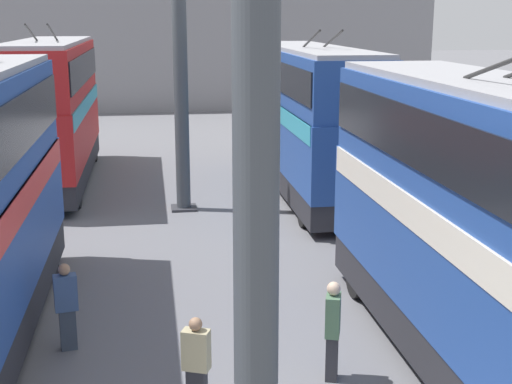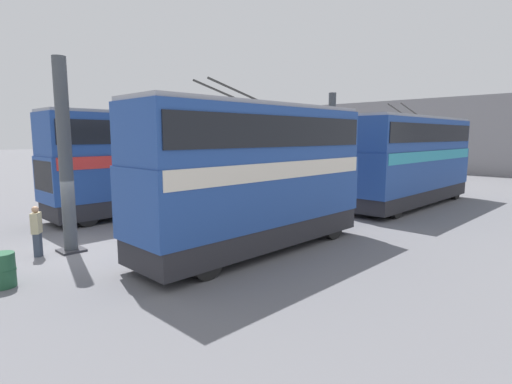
# 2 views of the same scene
# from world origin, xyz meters

# --- Properties ---
(ground_plane) EXTENTS (240.00, 240.00, 0.00)m
(ground_plane) POSITION_xyz_m (0.00, 0.00, 0.00)
(ground_plane) COLOR slate
(depot_back_wall) EXTENTS (0.50, 36.00, 8.15)m
(depot_back_wall) POSITION_xyz_m (40.40, 0.00, 4.07)
(depot_back_wall) COLOR gray
(depot_back_wall) RESTS_ON ground_plane
(support_column_near) EXTENTS (0.81, 0.81, 6.65)m
(support_column_near) POSITION_xyz_m (-0.07, 0.00, 3.20)
(support_column_near) COLOR #42474C
(support_column_near) RESTS_ON ground_plane
(support_column_far) EXTENTS (0.81, 0.81, 6.65)m
(support_column_far) POSITION_xyz_m (15.91, 0.00, 3.20)
(support_column_far) COLOR #42474C
(support_column_far) RESTS_ON ground_plane
(bus_left_near) EXTENTS (9.31, 2.54, 5.74)m
(bus_left_near) POSITION_xyz_m (4.62, -4.52, 2.92)
(bus_left_near) COLOR black
(bus_left_near) RESTS_ON ground_plane
(bus_left_far) EXTENTS (11.41, 2.54, 5.73)m
(bus_left_far) POSITION_xyz_m (17.48, -4.52, 2.91)
(bus_left_far) COLOR black
(bus_left_far) RESTS_ON ground_plane
(bus_right_mid) EXTENTS (11.14, 2.54, 5.83)m
(bus_right_mid) POSITION_xyz_m (6.13, 4.52, 2.96)
(bus_right_mid) COLOR black
(bus_right_mid) RESTS_ON ground_plane
(bus_right_far) EXTENTS (10.72, 2.54, 5.89)m
(bus_right_far) POSITION_xyz_m (20.35, 4.52, 3.00)
(bus_right_far) COLOR black
(bus_right_far) RESTS_ON ground_plane
(person_by_right_row) EXTENTS (0.31, 0.46, 1.70)m
(person_by_right_row) POSITION_xyz_m (6.16, 2.65, 0.90)
(person_by_right_row) COLOR #384251
(person_by_right_row) RESTS_ON ground_plane
(person_aisle_foreground) EXTENTS (0.44, 0.48, 1.72)m
(person_aisle_foreground) POSITION_xyz_m (-1.07, 0.21, 0.91)
(person_aisle_foreground) COLOR #384251
(person_aisle_foreground) RESTS_ON ground_plane
(person_by_left_row) EXTENTS (0.47, 0.36, 1.78)m
(person_by_left_row) POSITION_xyz_m (4.31, -1.97, 0.95)
(person_by_left_row) COLOR #2D2D33
(person_by_left_row) RESTS_ON ground_plane
(person_aisle_midway) EXTENTS (0.38, 0.48, 1.62)m
(person_aisle_midway) POSITION_xyz_m (3.58, 0.40, 0.85)
(person_aisle_midway) COLOR #2D2D33
(person_aisle_midway) RESTS_ON ground_plane
(oil_drum) EXTENTS (0.67, 0.67, 0.93)m
(oil_drum) POSITION_xyz_m (-2.65, -2.12, 0.47)
(oil_drum) COLOR #235638
(oil_drum) RESTS_ON ground_plane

